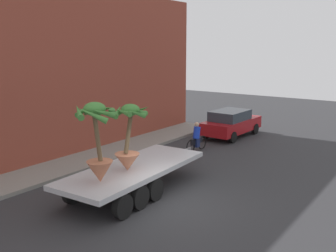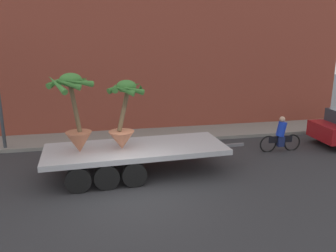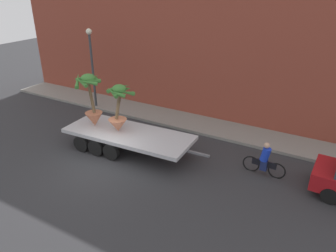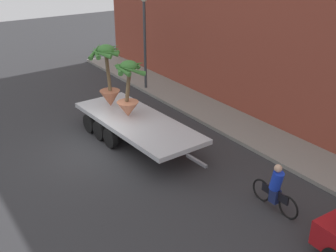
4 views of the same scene
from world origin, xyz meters
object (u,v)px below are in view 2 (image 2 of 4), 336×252
at_px(flatbed_trailer, 129,153).
at_px(cyclist, 281,136).
at_px(potted_palm_rear, 124,117).
at_px(potted_palm_middle, 75,114).

distance_m(flatbed_trailer, cyclist, 6.59).
xyz_separation_m(flatbed_trailer, cyclist, (6.48, 1.16, -0.10)).
bearing_deg(potted_palm_rear, cyclist, 10.85).
height_order(potted_palm_rear, cyclist, potted_palm_rear).
relative_size(flatbed_trailer, cyclist, 3.96).
xyz_separation_m(potted_palm_rear, potted_palm_middle, (-1.57, -0.09, 0.19)).
height_order(flatbed_trailer, cyclist, cyclist).
relative_size(potted_palm_rear, cyclist, 1.28).
xyz_separation_m(potted_palm_rear, cyclist, (6.62, 1.27, -1.42)).
bearing_deg(flatbed_trailer, potted_palm_middle, -173.44).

